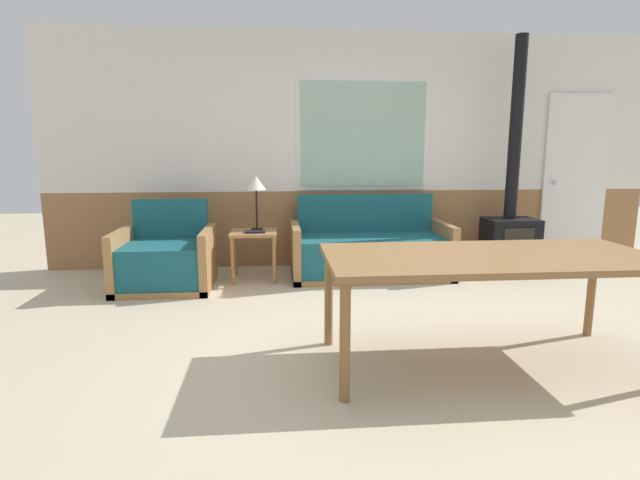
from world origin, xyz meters
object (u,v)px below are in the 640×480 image
at_px(table_lamp, 256,186).
at_px(wood_stove, 511,215).
at_px(side_table, 254,240).
at_px(armchair, 166,261).
at_px(dining_table, 490,264).
at_px(couch, 370,252).

bearing_deg(table_lamp, wood_stove, 0.99).
bearing_deg(side_table, table_lamp, 68.69).
relative_size(armchair, dining_table, 0.44).
bearing_deg(table_lamp, side_table, -111.31).
bearing_deg(table_lamp, couch, -1.43).
height_order(armchair, wood_stove, wood_stove).
height_order(couch, table_lamp, table_lamp).
distance_m(table_lamp, dining_table, 2.85).
bearing_deg(wood_stove, dining_table, -118.53).
bearing_deg(armchair, dining_table, -45.50).
bearing_deg(dining_table, wood_stove, 61.47).
relative_size(armchair, side_table, 1.77).
height_order(armchair, table_lamp, table_lamp).
height_order(table_lamp, wood_stove, wood_stove).
relative_size(couch, table_lamp, 2.98).
distance_m(armchair, table_lamp, 1.21).
bearing_deg(dining_table, table_lamp, 123.15).
bearing_deg(wood_stove, couch, -177.19).
distance_m(table_lamp, wood_stove, 2.89).
bearing_deg(couch, wood_stove, 2.81).
bearing_deg(couch, side_table, -177.53).
bearing_deg(couch, dining_table, -82.25).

